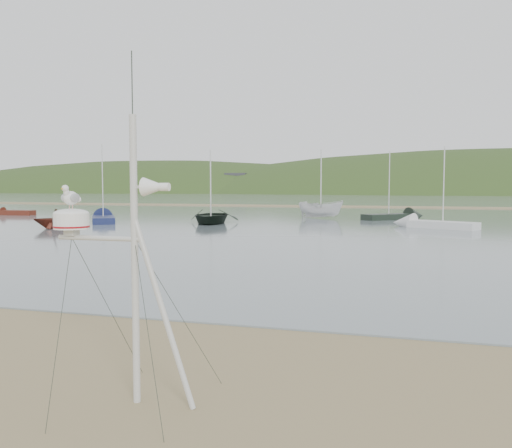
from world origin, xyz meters
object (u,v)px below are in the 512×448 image
(dinghy_red_far, at_px, (9,213))
(sailboat_white_near, at_px, (422,224))
(boat_red, at_px, (53,210))
(sailboat_blue_near, at_px, (103,218))
(boat_white, at_px, (321,195))
(mast_rig, at_px, (130,320))
(sailboat_dark_mid, at_px, (403,216))
(boat_dark, at_px, (211,189))

(dinghy_red_far, xyz_separation_m, sailboat_white_near, (40.17, -5.47, 0.01))
(boat_red, xyz_separation_m, sailboat_blue_near, (-0.99, 7.85, -1.03))
(boat_red, distance_m, boat_white, 23.45)
(mast_rig, relative_size, sailboat_blue_near, 0.70)
(boat_red, height_order, dinghy_red_far, boat_red)
(sailboat_dark_mid, distance_m, sailboat_white_near, 9.81)
(boat_red, bearing_deg, dinghy_red_far, -164.61)
(mast_rig, xyz_separation_m, dinghy_red_far, (-35.81, 39.24, -0.87))
(sailboat_white_near, bearing_deg, sailboat_blue_near, -179.42)
(mast_rig, bearing_deg, sailboat_blue_near, 122.51)
(boat_red, bearing_deg, sailboat_blue_near, 153.92)
(boat_dark, xyz_separation_m, sailboat_blue_near, (-9.76, 0.16, -2.48))
(sailboat_white_near, bearing_deg, dinghy_red_far, 172.25)
(mast_rig, xyz_separation_m, sailboat_dark_mid, (2.88, 43.47, -0.86))
(boat_dark, relative_size, boat_red, 2.12)
(boat_dark, height_order, dinghy_red_far, boat_dark)
(mast_rig, bearing_deg, sailboat_dark_mid, 86.21)
(boat_dark, relative_size, sailboat_white_near, 0.88)
(boat_white, relative_size, dinghy_red_far, 0.90)
(boat_dark, relative_size, sailboat_dark_mid, 0.84)
(boat_dark, distance_m, sailboat_blue_near, 10.07)
(sailboat_dark_mid, height_order, sailboat_white_near, sailboat_dark_mid)
(dinghy_red_far, bearing_deg, mast_rig, -47.62)
(boat_dark, xyz_separation_m, sailboat_white_near, (15.95, 0.42, -2.48))
(boat_white, bearing_deg, mast_rig, -168.02)
(boat_dark, relative_size, sailboat_blue_near, 0.79)
(dinghy_red_far, distance_m, sailboat_blue_near, 15.55)
(boat_red, relative_size, boat_white, 0.61)
(boat_dark, relative_size, dinghy_red_far, 1.16)
(boat_dark, distance_m, boat_red, 11.75)
(boat_white, bearing_deg, sailboat_white_near, -129.84)
(mast_rig, height_order, boat_white, mast_rig)
(boat_dark, xyz_separation_m, boat_white, (7.17, 9.49, -0.63))
(sailboat_dark_mid, xyz_separation_m, dinghy_red_far, (-38.69, -4.23, -0.01))
(boat_dark, distance_m, dinghy_red_far, 25.04)
(boat_red, xyz_separation_m, sailboat_white_near, (24.72, 8.11, -1.03))
(mast_rig, distance_m, dinghy_red_far, 53.14)
(sailboat_white_near, bearing_deg, boat_dark, -178.50)
(mast_rig, bearing_deg, sailboat_white_near, 82.65)
(dinghy_red_far, bearing_deg, boat_dark, -13.67)
(sailboat_dark_mid, bearing_deg, sailboat_white_near, -81.37)
(sailboat_blue_near, bearing_deg, sailboat_dark_mid, 22.33)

